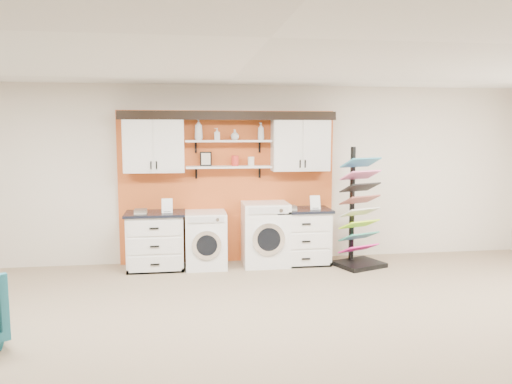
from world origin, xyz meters
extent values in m
plane|color=gray|center=(0.00, 0.00, 0.00)|extent=(10.00, 10.00, 0.00)
plane|color=white|center=(0.00, 0.00, 2.80)|extent=(10.00, 10.00, 0.00)
plane|color=beige|center=(0.00, 4.00, 1.40)|extent=(10.00, 0.00, 10.00)
cube|color=#C75522|center=(0.00, 3.96, 1.20)|extent=(3.40, 0.07, 2.40)
cube|color=white|center=(-1.13, 3.80, 1.88)|extent=(0.90, 0.34, 0.84)
cube|color=white|center=(-1.35, 3.62, 1.88)|extent=(0.42, 0.01, 0.78)
cube|color=white|center=(-0.91, 3.62, 1.88)|extent=(0.42, 0.01, 0.78)
cube|color=white|center=(1.13, 3.80, 1.88)|extent=(0.90, 0.34, 0.84)
cube|color=white|center=(0.91, 3.62, 1.88)|extent=(0.42, 0.01, 0.78)
cube|color=white|center=(1.35, 3.62, 1.88)|extent=(0.42, 0.01, 0.78)
cube|color=white|center=(0.00, 3.80, 1.53)|extent=(1.32, 0.28, 0.03)
cube|color=white|center=(0.00, 3.80, 1.93)|extent=(1.32, 0.28, 0.03)
cube|color=black|center=(0.00, 3.82, 2.33)|extent=(3.30, 0.40, 0.10)
cube|color=black|center=(0.00, 3.63, 2.27)|extent=(3.30, 0.04, 0.04)
cube|color=black|center=(-0.35, 3.85, 1.66)|extent=(0.18, 0.02, 0.22)
cube|color=beige|center=(-0.35, 3.84, 1.66)|extent=(0.14, 0.01, 0.18)
cylinder|color=red|center=(0.10, 3.80, 1.62)|extent=(0.11, 0.11, 0.16)
cylinder|color=silver|center=(0.35, 3.80, 1.61)|extent=(0.10, 0.10, 0.14)
cube|color=white|center=(-1.13, 3.65, 0.42)|extent=(0.83, 0.60, 0.83)
cube|color=black|center=(-1.13, 3.38, 0.03)|extent=(0.83, 0.06, 0.06)
cube|color=black|center=(-1.13, 3.65, 0.85)|extent=(0.89, 0.66, 0.04)
cube|color=white|center=(-1.13, 3.34, 0.68)|extent=(0.76, 0.02, 0.23)
cube|color=white|center=(-1.13, 3.34, 0.42)|extent=(0.76, 0.02, 0.23)
cube|color=white|center=(-1.13, 3.34, 0.15)|extent=(0.76, 0.02, 0.23)
cube|color=white|center=(1.13, 3.65, 0.42)|extent=(0.84, 0.60, 0.84)
cube|color=black|center=(1.13, 3.38, 0.03)|extent=(0.84, 0.06, 0.07)
cube|color=black|center=(1.13, 3.65, 0.86)|extent=(0.89, 0.66, 0.04)
cube|color=white|center=(1.13, 3.34, 0.69)|extent=(0.76, 0.02, 0.23)
cube|color=white|center=(1.13, 3.34, 0.42)|extent=(0.76, 0.02, 0.23)
cube|color=white|center=(1.13, 3.34, 0.15)|extent=(0.76, 0.02, 0.23)
cube|color=white|center=(-0.37, 3.65, 0.43)|extent=(0.61, 0.66, 0.86)
cube|color=silver|center=(-0.37, 3.31, 0.79)|extent=(0.52, 0.02, 0.09)
cylinder|color=silver|center=(-0.37, 3.31, 0.42)|extent=(0.43, 0.05, 0.43)
cylinder|color=black|center=(-0.37, 3.29, 0.42)|extent=(0.31, 0.03, 0.31)
cube|color=white|center=(0.55, 3.65, 0.49)|extent=(0.70, 0.66, 0.98)
cube|color=silver|center=(0.55, 3.31, 0.91)|extent=(0.60, 0.02, 0.10)
cylinder|color=silver|center=(0.55, 3.31, 0.48)|extent=(0.50, 0.05, 0.50)
cylinder|color=black|center=(0.55, 3.29, 0.48)|extent=(0.35, 0.03, 0.35)
cube|color=black|center=(1.98, 3.33, 0.03)|extent=(0.83, 0.76, 0.07)
cube|color=black|center=(1.91, 3.52, 0.95)|extent=(0.07, 0.07, 1.79)
cube|color=#EB1B8A|center=(1.97, 3.35, 0.28)|extent=(0.63, 0.49, 0.16)
cube|color=#268D75|center=(1.97, 3.35, 0.47)|extent=(0.63, 0.49, 0.16)
cube|color=#BCF71A|center=(1.97, 3.35, 0.66)|extent=(0.63, 0.49, 0.16)
cube|color=silver|center=(1.97, 3.35, 0.85)|extent=(0.63, 0.49, 0.16)
cube|color=brown|center=(1.97, 3.35, 1.04)|extent=(0.63, 0.49, 0.16)
cube|color=black|center=(1.97, 3.35, 1.23)|extent=(0.63, 0.49, 0.16)
cube|color=pink|center=(1.97, 3.35, 1.42)|extent=(0.63, 0.49, 0.16)
cube|color=teal|center=(1.97, 3.35, 1.61)|extent=(0.63, 0.49, 0.16)
imported|color=silver|center=(-0.46, 3.80, 2.11)|extent=(0.17, 0.17, 0.32)
imported|color=silver|center=(-0.18, 3.80, 2.04)|extent=(0.09, 0.09, 0.18)
imported|color=silver|center=(0.10, 3.80, 2.03)|extent=(0.18, 0.18, 0.16)
imported|color=silver|center=(0.51, 3.80, 2.08)|extent=(0.15, 0.15, 0.27)
camera|label=1|loc=(-0.67, -3.90, 2.08)|focal=35.00mm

